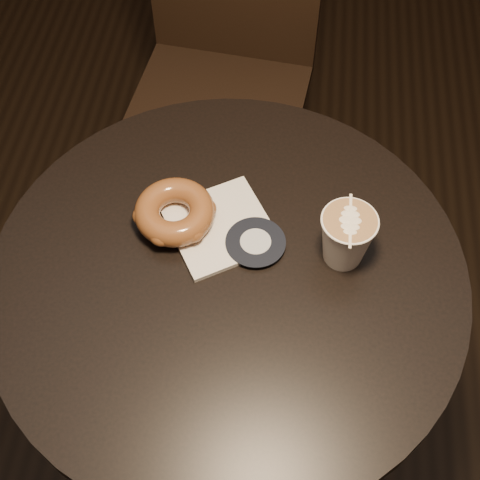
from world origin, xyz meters
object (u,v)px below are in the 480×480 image
Objects in this scene: doughnut at (175,212)px; latte_cup at (346,238)px; pastry_bag at (220,227)px; chair at (226,43)px; cafe_table at (229,331)px.

latte_cup is (0.25, -0.03, 0.02)m from doughnut.
latte_cup is (0.18, -0.03, 0.04)m from pastry_bag.
latte_cup is (0.26, -0.68, 0.24)m from chair.
doughnut is at bearing -83.14° from chair.
chair reaches higher than pastry_bag.
chair is at bearing 97.17° from cafe_table.
doughnut reaches higher than pastry_bag.
cafe_table is 5.19× the size of pastry_bag.
latte_cup reaches higher than pastry_bag.
doughnut is at bearing 139.48° from cafe_table.
doughnut is at bearing 172.57° from latte_cup.
latte_cup is at bearing -7.43° from doughnut.
latte_cup reaches higher than doughnut.
chair is at bearing 90.26° from doughnut.
cafe_table is at bearing -165.66° from latte_cup.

